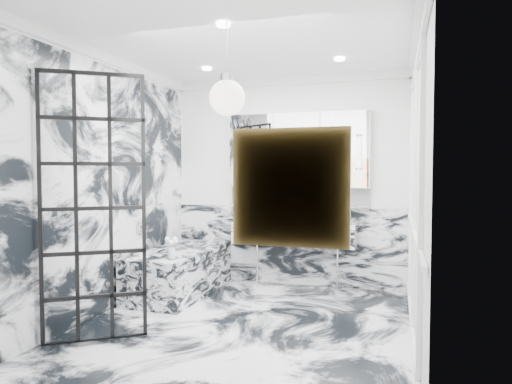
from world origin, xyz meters
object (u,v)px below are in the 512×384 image
(trough_sink, at_px, (294,233))
(bathtub, at_px, (180,271))
(mirror_cabinet, at_px, (297,150))
(crittall_door, at_px, (94,208))

(trough_sink, xyz_separation_m, bathtub, (-1.33, -0.66, -0.45))
(bathtub, bearing_deg, mirror_cabinet, 32.06)
(crittall_door, distance_m, trough_sink, 2.74)
(crittall_door, xyz_separation_m, trough_sink, (1.33, 2.36, -0.47))
(crittall_door, relative_size, bathtub, 1.46)
(crittall_door, height_order, trough_sink, crittall_door)
(crittall_door, distance_m, bathtub, 1.93)
(trough_sink, distance_m, bathtub, 1.55)
(mirror_cabinet, bearing_deg, trough_sink, -90.00)
(mirror_cabinet, height_order, bathtub, mirror_cabinet)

